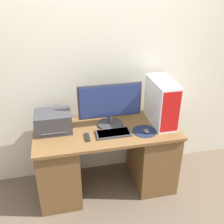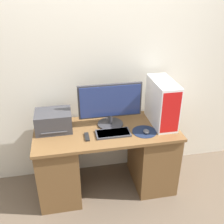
{
  "view_description": "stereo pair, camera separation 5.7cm",
  "coord_description": "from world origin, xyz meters",
  "px_view_note": "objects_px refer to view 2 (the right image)",
  "views": [
    {
      "loc": [
        -0.42,
        -1.83,
        2.05
      ],
      "look_at": [
        0.05,
        0.31,
        0.9
      ],
      "focal_mm": 42.0,
      "sensor_mm": 36.0,
      "label": 1
    },
    {
      "loc": [
        -0.36,
        -1.84,
        2.05
      ],
      "look_at": [
        0.05,
        0.31,
        0.9
      ],
      "focal_mm": 42.0,
      "sensor_mm": 36.0,
      "label": 2
    }
  ],
  "objects_px": {
    "computer_tower": "(162,103)",
    "printer": "(54,121)",
    "keyboard": "(113,133)",
    "mouse": "(146,131)",
    "monitor": "(110,104)",
    "remote_control": "(87,137)"
  },
  "relations": [
    {
      "from": "mouse",
      "to": "printer",
      "type": "distance_m",
      "value": 0.89
    },
    {
      "from": "mouse",
      "to": "remote_control",
      "type": "relative_size",
      "value": 0.55
    },
    {
      "from": "mouse",
      "to": "printer",
      "type": "height_order",
      "value": "printer"
    },
    {
      "from": "printer",
      "to": "remote_control",
      "type": "relative_size",
      "value": 2.55
    },
    {
      "from": "mouse",
      "to": "computer_tower",
      "type": "distance_m",
      "value": 0.33
    },
    {
      "from": "keyboard",
      "to": "computer_tower",
      "type": "height_order",
      "value": "computer_tower"
    },
    {
      "from": "mouse",
      "to": "computer_tower",
      "type": "xyz_separation_m",
      "value": [
        0.2,
        0.16,
        0.21
      ]
    },
    {
      "from": "mouse",
      "to": "remote_control",
      "type": "height_order",
      "value": "mouse"
    },
    {
      "from": "monitor",
      "to": "keyboard",
      "type": "height_order",
      "value": "monitor"
    },
    {
      "from": "keyboard",
      "to": "printer",
      "type": "distance_m",
      "value": 0.58
    },
    {
      "from": "computer_tower",
      "to": "keyboard",
      "type": "bearing_deg",
      "value": -166.83
    },
    {
      "from": "keyboard",
      "to": "mouse",
      "type": "distance_m",
      "value": 0.32
    },
    {
      "from": "printer",
      "to": "remote_control",
      "type": "xyz_separation_m",
      "value": [
        0.3,
        -0.2,
        -0.09
      ]
    },
    {
      "from": "printer",
      "to": "computer_tower",
      "type": "bearing_deg",
      "value": -3.78
    },
    {
      "from": "monitor",
      "to": "printer",
      "type": "height_order",
      "value": "monitor"
    },
    {
      "from": "monitor",
      "to": "remote_control",
      "type": "distance_m",
      "value": 0.39
    },
    {
      "from": "keyboard",
      "to": "remote_control",
      "type": "height_order",
      "value": "keyboard"
    },
    {
      "from": "keyboard",
      "to": "mouse",
      "type": "relative_size",
      "value": 4.46
    },
    {
      "from": "monitor",
      "to": "keyboard",
      "type": "distance_m",
      "value": 0.29
    },
    {
      "from": "computer_tower",
      "to": "printer",
      "type": "bearing_deg",
      "value": 176.22
    },
    {
      "from": "printer",
      "to": "remote_control",
      "type": "bearing_deg",
      "value": -34.73
    },
    {
      "from": "keyboard",
      "to": "printer",
      "type": "bearing_deg",
      "value": 160.73
    }
  ]
}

